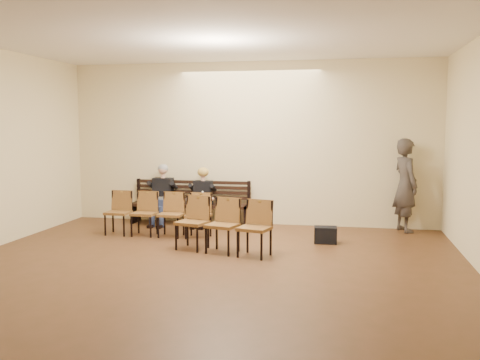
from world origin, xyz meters
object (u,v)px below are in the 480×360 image
object	(u,v)px
bag	(325,235)
chair_row_front	(157,214)
chair_row_back	(222,226)
water_bottle	(203,202)
bench	(190,214)
seated_man	(162,196)
passerby	(406,178)
seated_woman	(202,200)
laptop	(158,199)

from	to	relation	value
bag	chair_row_front	size ratio (longest dim) A/B	0.19
chair_row_back	chair_row_front	bearing A→B (deg)	159.83
bag	chair_row_front	world-z (taller)	chair_row_front
water_bottle	chair_row_back	bearing A→B (deg)	-66.05
bench	seated_man	size ratio (longest dim) A/B	2.07
bench	chair_row_back	xyz separation A→B (m)	(1.28, -2.38, 0.24)
chair_row_back	bag	bearing A→B (deg)	47.34
bag	chair_row_front	bearing A→B (deg)	-179.63
seated_man	passerby	world-z (taller)	passerby
bench	water_bottle	distance (m)	0.62
water_bottle	chair_row_back	xyz separation A→B (m)	(0.90, -2.02, -0.09)
seated_man	chair_row_back	xyz separation A→B (m)	(1.88, -2.26, -0.16)
bag	passerby	xyz separation A→B (m)	(1.53, 1.40, 0.93)
bench	chair_row_back	bearing A→B (deg)	-61.74
passerby	seated_woman	bearing A→B (deg)	69.46
seated_woman	bench	bearing A→B (deg)	158.31
water_bottle	laptop	bearing A→B (deg)	175.56
seated_woman	water_bottle	bearing A→B (deg)	-71.39
chair_row_back	laptop	bearing A→B (deg)	146.54
bench	chair_row_front	world-z (taller)	chair_row_front
bench	bag	distance (m)	3.24
bag	laptop	bearing A→B (deg)	164.17
bag	chair_row_back	distance (m)	2.03
laptop	bag	bearing A→B (deg)	-2.63
chair_row_back	seated_man	bearing A→B (deg)	144.20
water_bottle	seated_woman	bearing A→B (deg)	108.61
seated_woman	passerby	bearing A→B (deg)	3.01
chair_row_back	water_bottle	bearing A→B (deg)	128.41
seated_woman	water_bottle	xyz separation A→B (m)	(0.08, -0.24, -0.00)
seated_woman	chair_row_front	size ratio (longest dim) A/B	0.53
passerby	bench	bearing A→B (deg)	67.72
seated_woman	chair_row_back	world-z (taller)	seated_woman
laptop	passerby	xyz separation A→B (m)	(5.11, 0.38, 0.52)
bag	passerby	size ratio (longest dim) A/B	0.19
seated_man	bench	bearing A→B (deg)	11.30
seated_woman	laptop	world-z (taller)	seated_woman
laptop	chair_row_front	size ratio (longest dim) A/B	0.16
seated_man	chair_row_back	bearing A→B (deg)	-50.27
laptop	chair_row_back	world-z (taller)	chair_row_back
seated_woman	passerby	distance (m)	4.23
laptop	bag	distance (m)	3.75
seated_woman	passerby	size ratio (longest dim) A/B	0.52
laptop	water_bottle	world-z (taller)	laptop
laptop	seated_woman	bearing A→B (deg)	23.21
seated_man	laptop	size ratio (longest dim) A/B	3.84
seated_woman	seated_man	bearing A→B (deg)	180.00
bag	passerby	world-z (taller)	passerby
bench	bag	size ratio (longest dim) A/B	6.38
seated_man	laptop	xyz separation A→B (m)	(-0.02, -0.16, -0.06)
chair_row_back	passerby	bearing A→B (deg)	52.22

